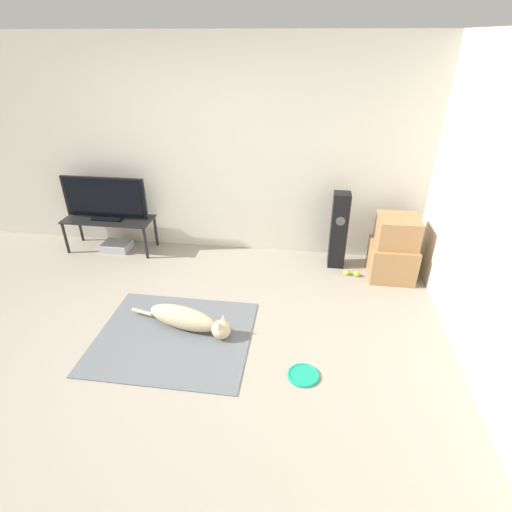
% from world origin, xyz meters
% --- Properties ---
extents(ground_plane, '(12.00, 12.00, 0.00)m').
position_xyz_m(ground_plane, '(0.00, 0.00, 0.00)').
color(ground_plane, '#9E9384').
extents(wall_back, '(8.00, 0.06, 2.55)m').
position_xyz_m(wall_back, '(0.00, 2.10, 1.27)').
color(wall_back, beige).
rests_on(wall_back, ground_plane).
extents(area_rug, '(1.44, 1.24, 0.01)m').
position_xyz_m(area_rug, '(0.01, 0.20, 0.01)').
color(area_rug, slate).
rests_on(area_rug, ground_plane).
extents(dog, '(1.06, 0.37, 0.23)m').
position_xyz_m(dog, '(0.13, 0.32, 0.12)').
color(dog, beige).
rests_on(dog, area_rug).
extents(frisbee, '(0.26, 0.26, 0.03)m').
position_xyz_m(frisbee, '(1.24, -0.13, 0.01)').
color(frisbee, '#199E7A').
rests_on(frisbee, ground_plane).
extents(cardboard_box_lower, '(0.50, 0.48, 0.41)m').
position_xyz_m(cardboard_box_lower, '(2.19, 1.60, 0.21)').
color(cardboard_box_lower, '#A87A4C').
rests_on(cardboard_box_lower, ground_plane).
extents(cardboard_box_upper, '(0.44, 0.43, 0.32)m').
position_xyz_m(cardboard_box_upper, '(2.20, 1.62, 0.57)').
color(cardboard_box_upper, '#A87A4C').
rests_on(cardboard_box_upper, cardboard_box_lower).
extents(floor_speaker, '(0.19, 0.20, 0.93)m').
position_xyz_m(floor_speaker, '(1.57, 1.78, 0.47)').
color(floor_speaker, black).
rests_on(floor_speaker, ground_plane).
extents(tv_stand, '(1.13, 0.42, 0.44)m').
position_xyz_m(tv_stand, '(-1.33, 1.80, 0.39)').
color(tv_stand, black).
rests_on(tv_stand, ground_plane).
extents(tv, '(1.07, 0.20, 0.54)m').
position_xyz_m(tv, '(-1.33, 1.81, 0.70)').
color(tv, black).
rests_on(tv, tv_stand).
extents(tennis_ball_by_boxes, '(0.07, 0.07, 0.07)m').
position_xyz_m(tennis_ball_by_boxes, '(1.81, 1.54, 0.03)').
color(tennis_ball_by_boxes, '#C6E033').
rests_on(tennis_ball_by_boxes, ground_plane).
extents(tennis_ball_near_speaker, '(0.07, 0.07, 0.07)m').
position_xyz_m(tennis_ball_near_speaker, '(1.69, 1.55, 0.03)').
color(tennis_ball_near_speaker, '#C6E033').
rests_on(tennis_ball_near_speaker, ground_plane).
extents(game_console, '(0.35, 0.28, 0.09)m').
position_xyz_m(game_console, '(-1.29, 1.79, 0.05)').
color(game_console, '#B7B7BC').
rests_on(game_console, ground_plane).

